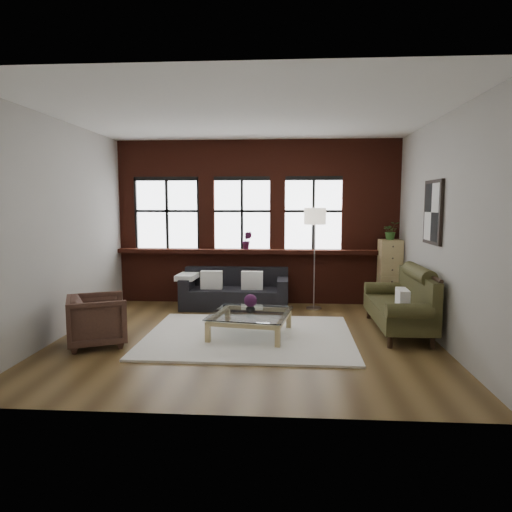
# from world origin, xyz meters

# --- Properties ---
(floor) EXTENTS (5.50, 5.50, 0.00)m
(floor) POSITION_xyz_m (0.00, 0.00, 0.00)
(floor) COLOR brown
(floor) RESTS_ON ground
(ceiling) EXTENTS (5.50, 5.50, 0.00)m
(ceiling) POSITION_xyz_m (0.00, 0.00, 3.20)
(ceiling) COLOR white
(ceiling) RESTS_ON ground
(wall_back) EXTENTS (5.50, 0.00, 5.50)m
(wall_back) POSITION_xyz_m (0.00, 2.50, 1.60)
(wall_back) COLOR #ADA9A1
(wall_back) RESTS_ON ground
(wall_front) EXTENTS (5.50, 0.00, 5.50)m
(wall_front) POSITION_xyz_m (0.00, -2.50, 1.60)
(wall_front) COLOR #ADA9A1
(wall_front) RESTS_ON ground
(wall_left) EXTENTS (0.00, 5.00, 5.00)m
(wall_left) POSITION_xyz_m (-2.75, 0.00, 1.60)
(wall_left) COLOR #ADA9A1
(wall_left) RESTS_ON ground
(wall_right) EXTENTS (0.00, 5.00, 5.00)m
(wall_right) POSITION_xyz_m (2.75, 0.00, 1.60)
(wall_right) COLOR #ADA9A1
(wall_right) RESTS_ON ground
(brick_backwall) EXTENTS (5.50, 0.12, 3.20)m
(brick_backwall) POSITION_xyz_m (0.00, 2.44, 1.60)
(brick_backwall) COLOR #511D13
(brick_backwall) RESTS_ON floor
(sill_ledge) EXTENTS (5.50, 0.30, 0.08)m
(sill_ledge) POSITION_xyz_m (0.00, 2.35, 1.04)
(sill_ledge) COLOR #511D13
(sill_ledge) RESTS_ON brick_backwall
(window_left) EXTENTS (1.38, 0.10, 1.50)m
(window_left) POSITION_xyz_m (-1.80, 2.45, 1.75)
(window_left) COLOR black
(window_left) RESTS_ON brick_backwall
(window_mid) EXTENTS (1.38, 0.10, 1.50)m
(window_mid) POSITION_xyz_m (-0.30, 2.45, 1.75)
(window_mid) COLOR black
(window_mid) RESTS_ON brick_backwall
(window_right) EXTENTS (1.38, 0.10, 1.50)m
(window_right) POSITION_xyz_m (1.10, 2.45, 1.75)
(window_right) COLOR black
(window_right) RESTS_ON brick_backwall
(wall_poster) EXTENTS (0.05, 0.74, 0.94)m
(wall_poster) POSITION_xyz_m (2.72, 0.30, 1.85)
(wall_poster) COLOR black
(wall_poster) RESTS_ON wall_right
(shag_rug) EXTENTS (3.07, 2.42, 0.03)m
(shag_rug) POSITION_xyz_m (0.03, 0.03, 0.02)
(shag_rug) COLOR white
(shag_rug) RESTS_ON floor
(dark_sofa) EXTENTS (2.01, 0.81, 0.73)m
(dark_sofa) POSITION_xyz_m (-0.39, 1.90, 0.36)
(dark_sofa) COLOR black
(dark_sofa) RESTS_ON floor
(pillow_a) EXTENTS (0.40, 0.14, 0.34)m
(pillow_a) POSITION_xyz_m (-0.82, 1.80, 0.55)
(pillow_a) COLOR white
(pillow_a) RESTS_ON dark_sofa
(pillow_b) EXTENTS (0.40, 0.14, 0.34)m
(pillow_b) POSITION_xyz_m (-0.05, 1.80, 0.55)
(pillow_b) COLOR white
(pillow_b) RESTS_ON dark_sofa
(vintage_settee) EXTENTS (0.84, 1.88, 1.01)m
(vintage_settee) POSITION_xyz_m (2.30, 0.46, 0.50)
(vintage_settee) COLOR #3C3A1B
(vintage_settee) RESTS_ON floor
(pillow_settee) EXTENTS (0.16, 0.39, 0.34)m
(pillow_settee) POSITION_xyz_m (2.22, -0.12, 0.61)
(pillow_settee) COLOR white
(pillow_settee) RESTS_ON vintage_settee
(armchair) EXTENTS (1.03, 1.02, 0.71)m
(armchair) POSITION_xyz_m (-2.05, -0.49, 0.35)
(armchair) COLOR #422A21
(armchair) RESTS_ON floor
(coffee_table) EXTENTS (1.28, 1.28, 0.38)m
(coffee_table) POSITION_xyz_m (0.05, 0.06, 0.18)
(coffee_table) COLOR tan
(coffee_table) RESTS_ON shag_rug
(vase) EXTENTS (0.17, 0.17, 0.14)m
(vase) POSITION_xyz_m (0.05, 0.06, 0.44)
(vase) COLOR #B2B2B2
(vase) RESTS_ON coffee_table
(flowers) EXTENTS (0.19, 0.19, 0.19)m
(flowers) POSITION_xyz_m (0.05, 0.06, 0.55)
(flowers) COLOR #46183F
(flowers) RESTS_ON vase
(drawer_chest) EXTENTS (0.40, 0.40, 1.30)m
(drawer_chest) POSITION_xyz_m (2.53, 2.11, 0.65)
(drawer_chest) COLOR tan
(drawer_chest) RESTS_ON floor
(potted_plant_top) EXTENTS (0.31, 0.27, 0.34)m
(potted_plant_top) POSITION_xyz_m (2.53, 2.11, 1.47)
(potted_plant_top) COLOR #2D5923
(potted_plant_top) RESTS_ON drawer_chest
(floor_lamp) EXTENTS (0.40, 0.40, 2.04)m
(floor_lamp) POSITION_xyz_m (1.10, 1.93, 1.02)
(floor_lamp) COLOR #A5A5A8
(floor_lamp) RESTS_ON floor
(sill_plant) EXTENTS (0.21, 0.18, 0.35)m
(sill_plant) POSITION_xyz_m (-0.19, 2.32, 1.26)
(sill_plant) COLOR #46183F
(sill_plant) RESTS_ON sill_ledge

